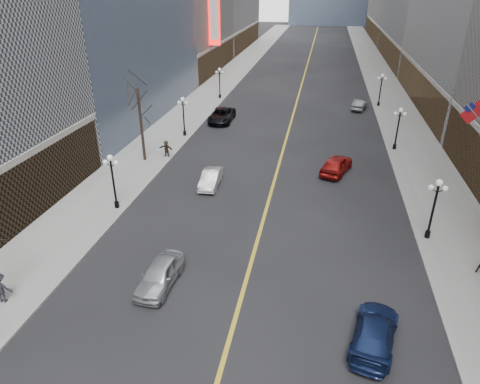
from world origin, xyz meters
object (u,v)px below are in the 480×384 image
at_px(car_sb_mid, 337,164).
at_px(car_sb_far, 360,104).
at_px(car_nb_near, 160,274).
at_px(car_sb_near, 374,332).
at_px(streetlamp_east_2, 398,124).
at_px(car_nb_mid, 211,179).
at_px(streetlamp_west_2, 183,112).
at_px(streetlamp_east_1, 435,203).
at_px(streetlamp_west_1, 113,176).
at_px(streetlamp_east_3, 381,86).
at_px(streetlamp_west_3, 220,80).
at_px(car_nb_far, 222,115).

height_order(car_sb_mid, car_sb_far, car_sb_mid).
distance_m(car_nb_near, car_sb_near, 12.44).
height_order(streetlamp_east_2, car_nb_mid, streetlamp_east_2).
height_order(streetlamp_west_2, car_nb_near, streetlamp_west_2).
xyz_separation_m(streetlamp_east_1, streetlamp_west_1, (-23.60, 0.00, 0.00)).
xyz_separation_m(streetlamp_west_1, car_sb_far, (20.80, 33.85, -2.18)).
relative_size(car_sb_near, car_sb_mid, 1.00).
xyz_separation_m(streetlamp_east_1, streetlamp_east_3, (0.00, 36.00, 0.00)).
relative_size(streetlamp_west_3, car_nb_mid, 1.07).
height_order(streetlamp_east_2, streetlamp_west_3, same).
relative_size(car_sb_mid, car_sb_far, 1.14).
bearing_deg(streetlamp_east_1, streetlamp_west_3, 123.25).
bearing_deg(streetlamp_west_2, car_sb_mid, -22.90).
relative_size(streetlamp_west_1, car_nb_far, 0.75).
distance_m(streetlamp_east_1, streetlamp_west_1, 23.60).
distance_m(car_nb_far, car_sb_near, 38.80).
bearing_deg(car_sb_far, car_nb_far, 41.79).
bearing_deg(car_sb_mid, streetlamp_east_2, -111.91).
height_order(streetlamp_east_1, streetlamp_east_3, same).
xyz_separation_m(car_nb_mid, car_sb_near, (12.67, -16.40, 0.03)).
relative_size(streetlamp_west_1, car_nb_near, 0.99).
bearing_deg(streetlamp_east_3, car_sb_mid, -103.87).
bearing_deg(car_sb_far, car_sb_mid, 95.81).
distance_m(streetlamp_east_1, streetlamp_west_2, 29.68).
distance_m(streetlamp_east_2, car_nb_far, 21.76).
bearing_deg(car_nb_mid, streetlamp_west_2, 115.03).
bearing_deg(streetlamp_east_2, car_sb_near, -99.07).
bearing_deg(car_sb_mid, streetlamp_east_3, -85.29).
bearing_deg(streetlamp_west_2, car_nb_mid, -62.87).
distance_m(streetlamp_west_2, car_nb_mid, 14.07).
height_order(streetlamp_west_1, car_sb_far, streetlamp_west_1).
relative_size(streetlamp_east_1, streetlamp_west_2, 1.00).
xyz_separation_m(streetlamp_east_2, car_sb_far, (-2.80, 15.85, -2.18)).
relative_size(streetlamp_west_2, car_nb_far, 0.75).
bearing_deg(streetlamp_east_1, car_sb_near, -113.11).
bearing_deg(streetlamp_west_3, streetlamp_west_1, -90.00).
distance_m(streetlamp_east_2, car_nb_near, 31.37).
relative_size(streetlamp_east_2, car_nb_mid, 1.07).
xyz_separation_m(car_nb_near, car_sb_near, (12.22, -2.36, -0.05)).
relative_size(streetlamp_east_2, streetlamp_west_2, 1.00).
bearing_deg(streetlamp_east_2, streetlamp_east_3, 90.00).
distance_m(streetlamp_west_2, streetlamp_west_3, 18.00).
relative_size(streetlamp_east_3, car_sb_near, 0.90).
relative_size(streetlamp_east_1, streetlamp_east_2, 1.00).
bearing_deg(streetlamp_west_3, streetlamp_east_2, -37.33).
height_order(streetlamp_east_2, car_sb_mid, streetlamp_east_2).
xyz_separation_m(streetlamp_east_2, car_nb_near, (-16.81, -26.40, -2.12)).
relative_size(streetlamp_west_2, car_sb_near, 0.90).
height_order(car_nb_mid, car_nb_far, car_nb_far).
xyz_separation_m(streetlamp_east_2, car_sb_near, (-4.59, -28.76, -2.17)).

